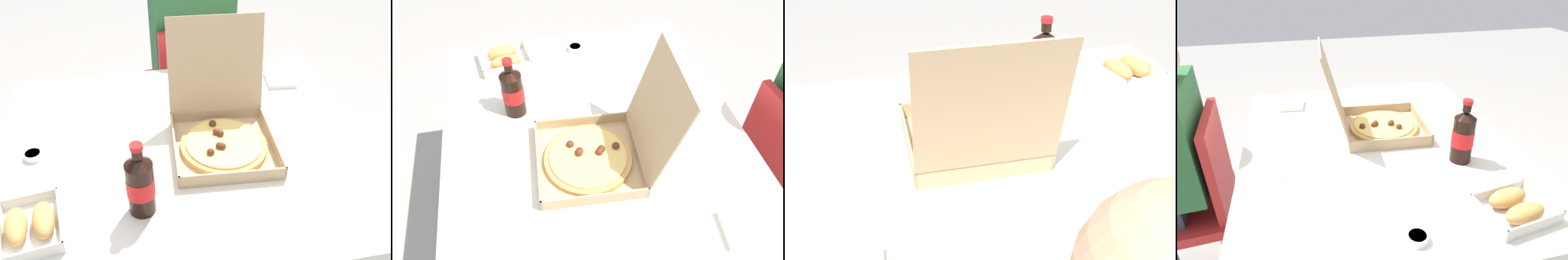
# 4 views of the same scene
# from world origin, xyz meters

# --- Properties ---
(ground_plane) EXTENTS (10.00, 10.00, 0.00)m
(ground_plane) POSITION_xyz_m (0.00, 0.00, 0.00)
(ground_plane) COLOR gray
(dining_table) EXTENTS (1.20, 0.99, 0.72)m
(dining_table) POSITION_xyz_m (0.00, 0.00, 0.64)
(dining_table) COLOR silver
(dining_table) RESTS_ON ground_plane
(pizza_box_open) EXTENTS (0.34, 0.41, 0.35)m
(pizza_box_open) POSITION_xyz_m (0.11, -0.01, 0.77)
(pizza_box_open) COLOR tan
(pizza_box_open) RESTS_ON dining_table
(bread_side_box) EXTENTS (0.18, 0.21, 0.06)m
(bread_side_box) POSITION_xyz_m (-0.45, -0.26, 0.74)
(bread_side_box) COLOR white
(bread_side_box) RESTS_ON dining_table
(cola_bottle) EXTENTS (0.07, 0.07, 0.22)m
(cola_bottle) POSITION_xyz_m (-0.17, -0.24, 0.81)
(cola_bottle) COLOR black
(cola_bottle) RESTS_ON dining_table
(paper_menu) EXTENTS (0.25, 0.22, 0.00)m
(paper_menu) POSITION_xyz_m (-0.02, 0.34, 0.72)
(paper_menu) COLOR white
(paper_menu) RESTS_ON dining_table
(napkin_pile) EXTENTS (0.12, 0.12, 0.02)m
(napkin_pile) POSITION_xyz_m (0.42, 0.31, 0.73)
(napkin_pile) COLOR white
(napkin_pile) RESTS_ON dining_table
(dipping_sauce_cup) EXTENTS (0.06, 0.06, 0.02)m
(dipping_sauce_cup) POSITION_xyz_m (-0.48, 0.03, 0.73)
(dipping_sauce_cup) COLOR white
(dipping_sauce_cup) RESTS_ON dining_table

